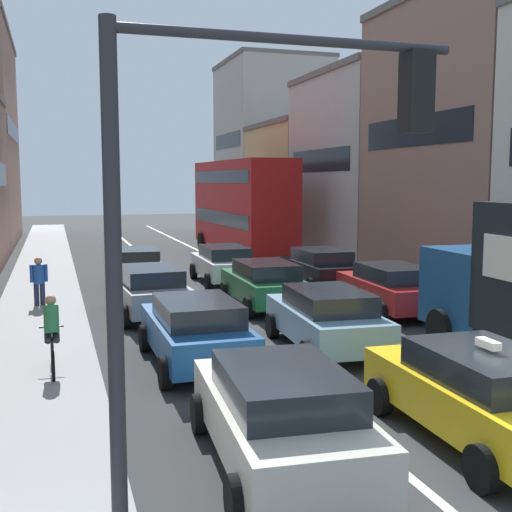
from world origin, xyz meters
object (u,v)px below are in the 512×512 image
at_px(taxi_centre_lane_front, 480,392).
at_px(bus_mid_queue_primary, 242,203).
at_px(sedan_left_lane_fourth, 136,266).
at_px(pedestrian_near_kerb, 39,280).
at_px(traffic_light_pole, 242,203).
at_px(sedan_centre_lane_second, 326,318).
at_px(wagon_right_lane_far, 320,267).
at_px(cyclist_on_sidewalk, 52,337).
at_px(hatchback_centre_lane_third, 264,283).
at_px(sedan_left_lane_front, 280,413).
at_px(sedan_left_lane_third, 149,290).
at_px(sedan_right_lane_behind_truck, 391,287).
at_px(wagon_left_lane_second, 196,330).
at_px(coupe_centre_lane_fourth, 224,263).

height_order(taxi_centre_lane_front, bus_mid_queue_primary, bus_mid_queue_primary).
bearing_deg(sedan_left_lane_fourth, bus_mid_queue_primary, -33.93).
height_order(sedan_left_lane_fourth, pedestrian_near_kerb, pedestrian_near_kerb).
height_order(traffic_light_pole, sedan_centre_lane_second, traffic_light_pole).
bearing_deg(bus_mid_queue_primary, sedan_left_lane_fourth, 140.69).
bearing_deg(wagon_right_lane_far, cyclist_on_sidewalk, 132.54).
distance_m(taxi_centre_lane_front, hatchback_centre_lane_third, 11.09).
bearing_deg(sedan_left_lane_front, sedan_left_lane_third, 5.33).
bearing_deg(sedan_right_lane_behind_truck, wagon_right_lane_far, 5.70).
relative_size(wagon_left_lane_second, wagon_right_lane_far, 1.00).
xyz_separation_m(sedan_left_lane_front, wagon_left_lane_second, (-0.06, 5.34, 0.00)).
relative_size(coupe_centre_lane_fourth, cyclist_on_sidewalk, 2.50).
xyz_separation_m(taxi_centre_lane_front, coupe_centre_lane_fourth, (0.16, 16.24, -0.00)).
distance_m(wagon_left_lane_second, sedan_right_lane_behind_truck, 7.81).
xyz_separation_m(wagon_left_lane_second, wagon_right_lane_far, (6.61, 8.67, 0.00)).
relative_size(sedan_left_lane_third, sedan_left_lane_fourth, 1.00).
distance_m(taxi_centre_lane_front, sedan_left_lane_third, 11.49).
bearing_deg(hatchback_centre_lane_third, sedan_centre_lane_second, 178.70).
distance_m(coupe_centre_lane_fourth, sedan_right_lane_behind_truck, 7.84).
bearing_deg(bus_mid_queue_primary, sedan_centre_lane_second, 167.92).
bearing_deg(traffic_light_pole, wagon_right_lane_far, 64.41).
distance_m(taxi_centre_lane_front, sedan_right_lane_behind_truck, 9.85).
bearing_deg(cyclist_on_sidewalk, hatchback_centre_lane_third, -49.58).
bearing_deg(sedan_left_lane_fourth, sedan_centre_lane_second, -159.65).
distance_m(sedan_left_lane_front, hatchback_centre_lane_third, 11.51).
bearing_deg(coupe_centre_lane_fourth, taxi_centre_lane_front, -179.55).
height_order(sedan_left_lane_third, pedestrian_near_kerb, pedestrian_near_kerb).
height_order(traffic_light_pole, sedan_left_lane_fourth, traffic_light_pole).
distance_m(wagon_left_lane_second, wagon_right_lane_far, 10.90).
height_order(traffic_light_pole, wagon_left_lane_second, traffic_light_pole).
bearing_deg(cyclist_on_sidewalk, sedan_left_lane_fourth, -16.50).
bearing_deg(taxi_centre_lane_front, sedan_right_lane_behind_truck, -19.68).
xyz_separation_m(taxi_centre_lane_front, hatchback_centre_lane_third, (0.15, 11.09, -0.00)).
relative_size(taxi_centre_lane_front, sedan_left_lane_fourth, 0.99).
relative_size(sedan_left_lane_front, wagon_left_lane_second, 1.02).
height_order(bus_mid_queue_primary, cyclist_on_sidewalk, bus_mid_queue_primary).
bearing_deg(coupe_centre_lane_fourth, sedan_right_lane_behind_truck, -153.18).
bearing_deg(wagon_left_lane_second, hatchback_centre_lane_third, -31.27).
height_order(wagon_left_lane_second, sedan_left_lane_fourth, same).
bearing_deg(taxi_centre_lane_front, traffic_light_pole, 116.45).
height_order(sedan_centre_lane_second, sedan_left_lane_fourth, same).
height_order(traffic_light_pole, sedan_right_lane_behind_truck, traffic_light_pole).
distance_m(sedan_left_lane_front, pedestrian_near_kerb, 13.33).
bearing_deg(sedan_left_lane_third, sedan_left_lane_fourth, -6.44).
bearing_deg(sedan_left_lane_front, cyclist_on_sidewalk, 33.58).
relative_size(sedan_left_lane_front, wagon_right_lane_far, 1.02).
height_order(coupe_centre_lane_fourth, bus_mid_queue_primary, bus_mid_queue_primary).
xyz_separation_m(hatchback_centre_lane_third, sedan_left_lane_third, (-3.67, -0.16, 0.00)).
height_order(sedan_left_lane_front, wagon_left_lane_second, same).
height_order(sedan_left_lane_third, wagon_right_lane_far, same).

